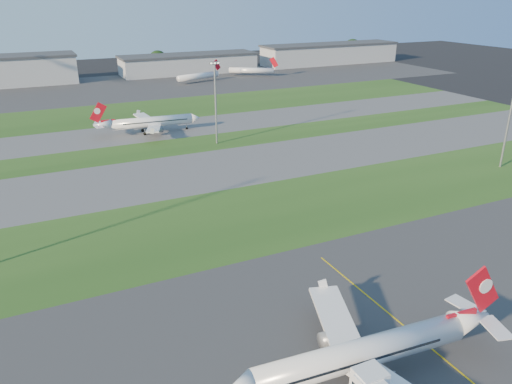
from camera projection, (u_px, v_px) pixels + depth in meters
ground at (414, 370)px, 64.74m from camera, size 700.00×700.00×0.00m
apron_near at (414, 370)px, 64.74m from camera, size 300.00×70.00×0.01m
grass_strip_a at (247, 218)px, 108.24m from camera, size 300.00×34.00×0.01m
taxiway_a at (197, 172)px, 135.84m from camera, size 300.00×32.00×0.01m
grass_strip_b at (170, 148)px, 156.75m from camera, size 300.00×18.00×0.01m
taxiway_b at (152, 131)px, 175.16m from camera, size 300.00×26.00×0.01m
grass_strip_c at (131, 112)px, 202.76m from camera, size 300.00×40.00×0.01m
apron_far at (105, 88)px, 252.95m from camera, size 400.00×80.00×0.01m
yellow_line at (442, 358)px, 66.75m from camera, size 0.25×60.00×0.02m
airliner_parked at (363, 354)px, 61.76m from camera, size 35.92×30.39×11.20m
airliner_taxiing at (151, 122)px, 171.90m from camera, size 34.31×29.02×10.70m
mini_jet_near at (198, 76)px, 268.70m from camera, size 27.83×10.72×9.48m
mini_jet_far at (252, 70)px, 288.19m from camera, size 25.18×16.61×9.48m
light_mast_centre at (216, 98)px, 155.56m from camera, size 3.20×0.70×25.80m
light_mast_east at (510, 115)px, 133.97m from camera, size 3.20×0.70×25.80m
hangar_west at (4, 71)px, 257.15m from camera, size 71.40×23.00×15.20m
hangar_east at (189, 63)px, 297.98m from camera, size 81.60×23.00×11.20m
hangar_far_east at (330, 53)px, 337.69m from camera, size 96.90×23.00×13.20m
tree_mid_west at (54, 69)px, 277.05m from camera, size 9.90×9.90×10.80m
tree_mid_east at (158, 60)px, 303.24m from camera, size 11.55×11.55×12.60m
tree_east at (269, 55)px, 331.88m from camera, size 10.45×10.45×11.40m
tree_far_east at (352, 48)px, 362.79m from camera, size 12.65×12.65×13.80m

